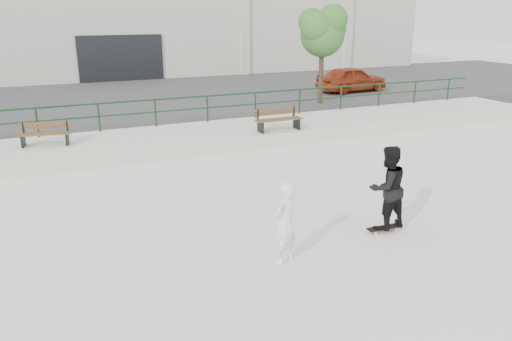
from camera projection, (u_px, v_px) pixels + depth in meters
name	position (u px, v px, depth m)	size (l,w,h in m)	color
ground	(339.00, 263.00, 9.54)	(120.00, 120.00, 0.00)	silver
ledge	(193.00, 138.00, 17.73)	(30.00, 3.00, 0.50)	beige
parking_strip	(144.00, 100.00, 25.13)	(60.00, 14.00, 0.50)	#3B3B3B
railing	(182.00, 105.00, 18.56)	(28.00, 0.06, 1.03)	#153B1E
commercial_building	(99.00, 10.00, 35.98)	(44.20, 16.33, 8.00)	beige
bench_left	(45.00, 134.00, 15.80)	(1.65, 0.78, 0.73)	#4E371B
bench_right	(278.00, 120.00, 17.73)	(1.72, 0.53, 0.79)	#4E371B
tree	(323.00, 30.00, 22.07)	(2.46, 2.19, 4.37)	#4E3B27
red_car	(352.00, 79.00, 26.14)	(1.55, 3.86, 1.31)	#A13213
skateboard	(384.00, 228.00, 10.88)	(0.79, 0.24, 0.09)	black
standing_skater	(387.00, 188.00, 10.59)	(0.89, 0.69, 1.83)	black
seated_skater	(285.00, 223.00, 9.35)	(0.59, 0.39, 1.61)	white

